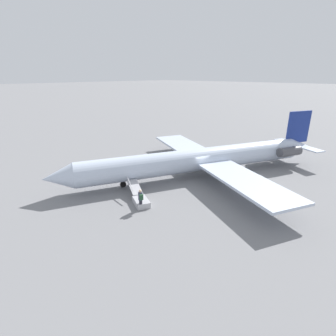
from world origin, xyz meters
TOP-DOWN VIEW (x-y plane):
  - ground_plane at (0.00, 0.00)m, footprint 600.00×600.00m
  - airplane_main at (-0.82, 0.37)m, footprint 28.89×22.84m
  - boarding_stairs at (8.37, 0.28)m, footprint 2.58×4.07m
  - passenger at (9.07, 1.23)m, footprint 0.46×0.57m

SIDE VIEW (x-z plane):
  - ground_plane at x=0.00m, z-range 0.00..0.00m
  - boarding_stairs at x=8.37m, z-range -0.44..1.16m
  - passenger at x=9.07m, z-range 0.13..1.87m
  - airplane_main at x=-0.82m, z-range -1.26..4.98m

